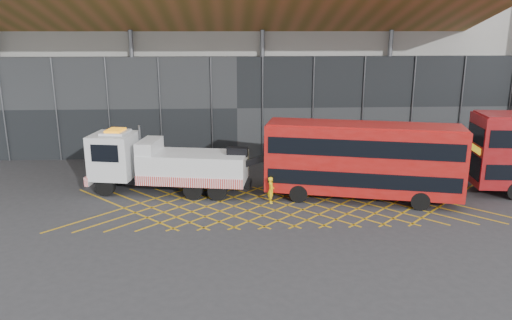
{
  "coord_description": "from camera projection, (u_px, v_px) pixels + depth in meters",
  "views": [
    {
      "loc": [
        1.53,
        -27.72,
        10.27
      ],
      "look_at": [
        3.0,
        1.5,
        2.4
      ],
      "focal_mm": 35.0,
      "sensor_mm": 36.0,
      "label": 1
    }
  ],
  "objects": [
    {
      "name": "recovery_truck",
      "position": [
        163.0,
        164.0,
        31.44
      ],
      "size": [
        11.79,
        4.43,
        4.09
      ],
      "rotation": [
        0.0,
        0.0,
        -0.17
      ],
      "color": "black",
      "rests_on": "ground_plane"
    },
    {
      "name": "bus_towed",
      "position": [
        362.0,
        158.0,
        29.86
      ],
      "size": [
        11.84,
        5.33,
        4.7
      ],
      "rotation": [
        0.0,
        0.0,
        -0.24
      ],
      "color": "#9E0F0C",
      "rests_on": "ground_plane"
    },
    {
      "name": "worker",
      "position": [
        271.0,
        190.0,
        29.78
      ],
      "size": [
        0.41,
        0.6,
        1.61
      ],
      "primitive_type": "imported",
      "rotation": [
        0.0,
        0.0,
        1.61
      ],
      "color": "yellow",
      "rests_on": "ground_plane"
    },
    {
      "name": "ground_plane",
      "position": [
        206.0,
        207.0,
        29.33
      ],
      "size": [
        120.0,
        120.0,
        0.0
      ],
      "primitive_type": "plane",
      "color": "#2C2D2F"
    },
    {
      "name": "road_markings",
      "position": [
        288.0,
        205.0,
        29.56
      ],
      "size": [
        26.36,
        7.16,
        0.01
      ],
      "color": "#C58F12",
      "rests_on": "ground_plane"
    },
    {
      "name": "construction_building",
      "position": [
        235.0,
        41.0,
        44.83
      ],
      "size": [
        55.0,
        23.97,
        18.0
      ],
      "color": "gray",
      "rests_on": "ground_plane"
    }
  ]
}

